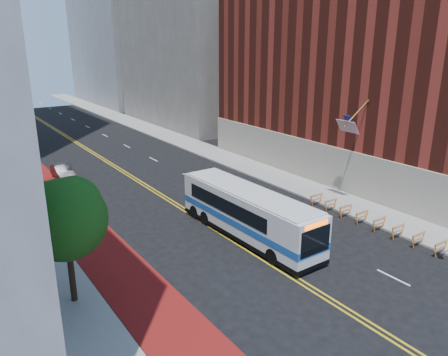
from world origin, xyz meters
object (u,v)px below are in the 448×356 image
at_px(car_a, 29,181).
at_px(car_c, 24,148).
at_px(street_tree, 66,216).
at_px(pedestrian, 44,300).
at_px(car_b, 63,172).
at_px(transit_bus, 247,212).

distance_m(car_a, car_c, 14.85).
relative_size(car_a, car_c, 0.94).
height_order(street_tree, car_c, street_tree).
bearing_deg(pedestrian, car_c, 57.62).
bearing_deg(street_tree, car_b, 76.47).
height_order(car_a, pedestrian, pedestrian).
distance_m(street_tree, car_b, 23.36).
bearing_deg(pedestrian, car_a, 57.59).
relative_size(street_tree, pedestrian, 3.88).
bearing_deg(car_c, street_tree, -90.35).
distance_m(car_b, pedestrian, 23.97).
height_order(transit_bus, car_b, transit_bus).
bearing_deg(transit_bus, pedestrian, -173.50).
bearing_deg(transit_bus, car_a, 116.74).
distance_m(street_tree, pedestrian, 4.27).
xyz_separation_m(car_b, pedestrian, (-7.03, -22.91, 0.30)).
height_order(car_c, pedestrian, pedestrian).
bearing_deg(car_c, car_b, -79.02).
bearing_deg(car_c, pedestrian, -92.79).
relative_size(transit_bus, car_b, 2.91).
xyz_separation_m(car_b, car_c, (-1.02, 13.33, -0.08)).
bearing_deg(car_b, pedestrian, -106.58).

